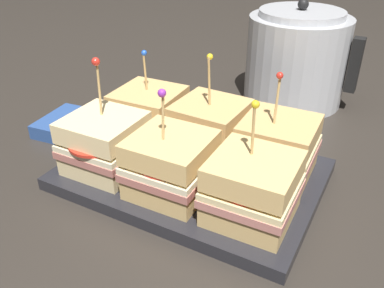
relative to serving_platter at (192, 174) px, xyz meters
name	(u,v)px	position (x,y,z in m)	size (l,w,h in m)	color
ground_plane	(192,179)	(0.00, 0.00, -0.01)	(6.00, 6.00, 0.00)	#2D2823
serving_platter	(192,174)	(0.00, 0.00, 0.00)	(0.35, 0.25, 0.02)	#232328
sandwich_front_left	(105,143)	(-0.11, -0.05, 0.05)	(0.10, 0.11, 0.16)	beige
sandwich_front_center	(170,165)	(0.00, -0.06, 0.05)	(0.10, 0.10, 0.14)	tan
sandwich_front_right	(252,189)	(0.11, -0.05, 0.05)	(0.10, 0.10, 0.15)	tan
sandwich_back_left	(149,114)	(-0.11, 0.05, 0.05)	(0.11, 0.11, 0.14)	tan
sandwich_back_center	(210,128)	(0.00, 0.06, 0.05)	(0.11, 0.11, 0.16)	tan
sandwich_back_right	(277,147)	(0.11, 0.05, 0.05)	(0.10, 0.11, 0.15)	tan
kettle_steel	(296,58)	(0.04, 0.34, 0.08)	(0.21, 0.19, 0.20)	#B7BABF
napkin_stack	(72,125)	(-0.25, 0.03, 0.00)	(0.11, 0.11, 0.02)	navy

